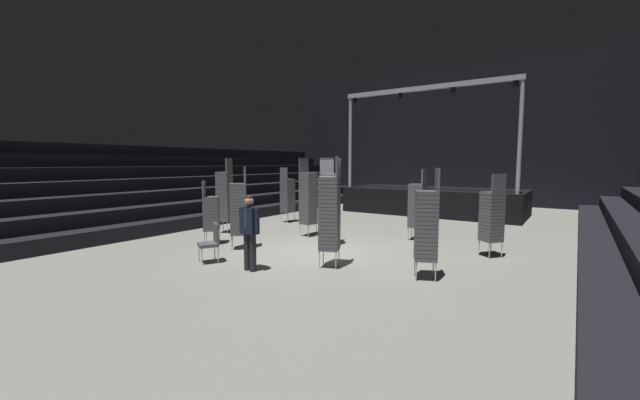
% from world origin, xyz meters
% --- Properties ---
extents(ground_plane, '(22.00, 30.00, 0.10)m').
position_xyz_m(ground_plane, '(0.00, 0.00, -0.05)').
color(ground_plane, gray).
extents(arena_end_wall, '(22.00, 0.30, 8.00)m').
position_xyz_m(arena_end_wall, '(0.00, 15.00, 4.00)').
color(arena_end_wall, black).
rests_on(arena_end_wall, ground_plane).
extents(bleacher_bank_left, '(5.25, 24.00, 3.15)m').
position_xyz_m(bleacher_bank_left, '(-8.38, 1.00, 1.58)').
color(bleacher_bank_left, black).
rests_on(bleacher_bank_left, ground_plane).
extents(stage_riser, '(7.96, 3.49, 5.72)m').
position_xyz_m(stage_riser, '(0.00, 9.44, 0.66)').
color(stage_riser, black).
rests_on(stage_riser, ground_plane).
extents(man_with_tie, '(0.57, 0.24, 1.71)m').
position_xyz_m(man_with_tie, '(-0.31, -2.47, 0.96)').
color(man_with_tie, black).
rests_on(man_with_tie, ground_plane).
extents(chair_stack_front_left, '(0.57, 0.57, 2.56)m').
position_xyz_m(chair_stack_front_left, '(0.99, -1.20, 1.28)').
color(chair_stack_front_left, '#B2B5BA').
rests_on(chair_stack_front_left, ground_plane).
extents(chair_stack_front_right, '(0.62, 0.62, 2.56)m').
position_xyz_m(chair_stack_front_right, '(-0.33, 0.74, 1.28)').
color(chair_stack_front_right, '#B2B5BA').
rests_on(chair_stack_front_right, ground_plane).
extents(chair_stack_mid_left, '(0.56, 0.56, 2.56)m').
position_xyz_m(chair_stack_mid_left, '(-4.38, 0.44, 1.28)').
color(chair_stack_mid_left, '#B2B5BA').
rests_on(chair_stack_mid_left, ground_plane).
extents(chair_stack_mid_right, '(0.62, 0.62, 2.31)m').
position_xyz_m(chair_stack_mid_right, '(-2.13, -1.06, 1.15)').
color(chair_stack_mid_right, '#B2B5BA').
rests_on(chair_stack_mid_right, ground_plane).
extents(chair_stack_mid_centre, '(0.49, 0.49, 2.56)m').
position_xyz_m(chair_stack_mid_centre, '(-1.62, 1.54, 1.28)').
color(chair_stack_mid_centre, '#B2B5BA').
rests_on(chair_stack_mid_centre, ground_plane).
extents(chair_stack_rear_left, '(0.49, 0.49, 2.22)m').
position_xyz_m(chair_stack_rear_left, '(-4.05, 3.45, 1.11)').
color(chair_stack_rear_left, '#B2B5BA').
rests_on(chair_stack_rear_left, ground_plane).
extents(chair_stack_rear_right, '(0.62, 0.62, 2.14)m').
position_xyz_m(chair_stack_rear_right, '(3.89, 1.94, 1.07)').
color(chair_stack_rear_right, '#B2B5BA').
rests_on(chair_stack_rear_right, ground_plane).
extents(chair_stack_rear_centre, '(0.48, 0.48, 2.22)m').
position_xyz_m(chair_stack_rear_centre, '(1.55, 2.93, 1.11)').
color(chair_stack_rear_centre, '#B2B5BA').
rests_on(chair_stack_rear_centre, ground_plane).
extents(chair_stack_aisle_left, '(0.58, 0.58, 2.31)m').
position_xyz_m(chair_stack_aisle_left, '(3.13, -0.85, 1.15)').
color(chair_stack_aisle_left, '#B2B5BA').
rests_on(chair_stack_aisle_left, ground_plane).
extents(chair_stack_aisle_right, '(0.62, 0.62, 1.88)m').
position_xyz_m(chair_stack_aisle_right, '(-3.28, -1.07, 0.94)').
color(chair_stack_aisle_right, '#B2B5BA').
rests_on(chair_stack_aisle_right, ground_plane).
extents(loose_chair_near_man, '(0.59, 0.59, 0.95)m').
position_xyz_m(loose_chair_near_man, '(-1.61, -2.47, 0.53)').
color(loose_chair_near_man, '#B2B5BA').
rests_on(loose_chair_near_man, ground_plane).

